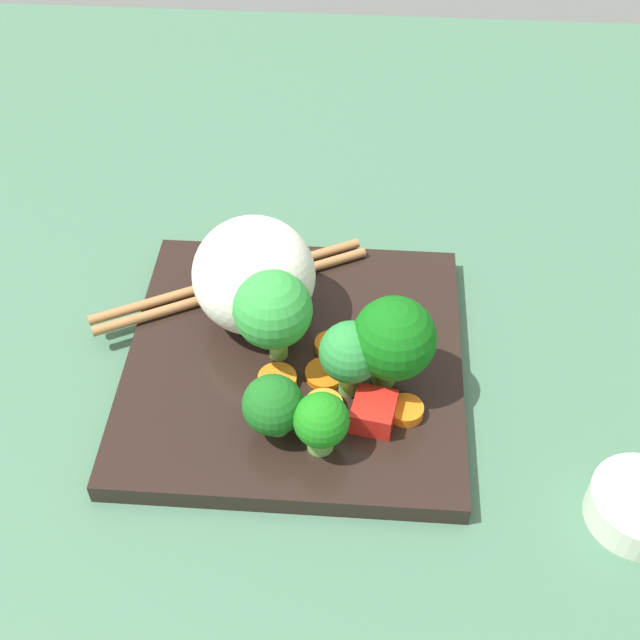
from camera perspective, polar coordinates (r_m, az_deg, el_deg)
ground_plane at (r=60.89cm, az=-1.70°, el=-4.02°), size 110.00×110.00×2.00cm
square_plate at (r=59.54cm, az=-1.74°, el=-2.92°), size 23.51×23.51×1.55cm
rice_mound at (r=59.10cm, az=-4.51°, el=3.07°), size 10.23×10.54×7.95cm
broccoli_floret_0 at (r=54.45cm, az=2.08°, el=-2.30°), size 4.14×4.14×5.67cm
broccoli_floret_1 at (r=54.23cm, az=5.03°, el=-1.34°), size 5.56×5.56×7.41cm
broccoli_floret_2 at (r=52.86cm, az=-3.20°, el=-5.85°), size 3.94×3.94×4.78cm
broccoli_floret_3 at (r=51.98cm, az=0.08°, el=-6.94°), size 3.53×3.53×4.59cm
broccoli_floret_4 at (r=55.16cm, az=-3.23°, el=0.63°), size 5.32×5.32×7.69cm
carrot_slice_0 at (r=57.17cm, az=-2.92°, el=-4.06°), size 3.71×3.71×0.63cm
carrot_slice_1 at (r=55.66cm, az=0.26°, el=-5.85°), size 3.07×3.07×0.65cm
carrot_slice_2 at (r=57.50cm, az=0.34°, el=-3.69°), size 3.24×3.24×0.50cm
carrot_slice_3 at (r=55.62cm, az=5.85°, el=-6.13°), size 2.98×2.98×0.78cm
carrot_slice_4 at (r=58.81cm, az=3.64°, el=-2.39°), size 3.82×3.82×0.42cm
carrot_slice_5 at (r=59.08cm, az=0.75°, el=-1.75°), size 2.93×2.93×0.73cm
pepper_chunk_0 at (r=54.74cm, az=3.67°, el=-6.23°), size 3.18×3.36×1.79cm
chopstick_pair at (r=63.74cm, az=-6.00°, el=2.38°), size 20.04×11.72×0.74cm
sauce_cup at (r=55.63cm, az=20.88°, el=-11.76°), size 6.28×6.28×2.32cm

